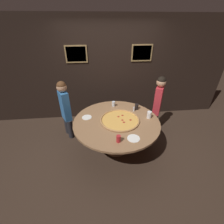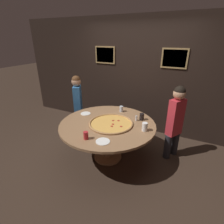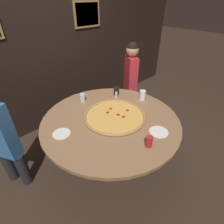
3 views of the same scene
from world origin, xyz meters
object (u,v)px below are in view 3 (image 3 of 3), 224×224
Objects in this scene: giant_pizza at (115,116)px; diner_far_right at (1,134)px; drink_cup_by_shaker at (142,95)px; diner_centre_back at (131,77)px; dining_table at (111,126)px; drink_cup_beside_pizza at (83,98)px; drink_cup_front_edge at (149,142)px; white_plate_near_front at (62,134)px; white_plate_beside_cup at (159,132)px; condiment_shaker at (116,95)px; drink_cup_near_right at (116,91)px.

diner_far_right is at bearing 153.03° from giant_pizza.
drink_cup_by_shaker is 0.70m from diner_centre_back.
dining_table is 0.69m from drink_cup_by_shaker.
drink_cup_front_edge reaches higher than drink_cup_beside_pizza.
diner_centre_back is (1.65, 0.43, 0.05)m from white_plate_near_front.
giant_pizza is 0.56× the size of diner_far_right.
dining_table is at bearing 111.18° from white_plate_beside_cup.
drink_cup_near_right is at bearing 44.26° from condiment_shaker.
diner_far_right is at bearing 131.05° from drink_cup_front_edge.
drink_cup_front_edge is (-0.54, -1.01, -0.00)m from drink_cup_near_right.
drink_cup_beside_pizza is (-0.49, 0.19, -0.00)m from drink_cup_near_right.
drink_cup_near_right is 1.11m from white_plate_near_front.
diner_centre_back is at bearing 23.54° from condiment_shaker.
giant_pizza is 0.68m from white_plate_near_front.
drink_cup_beside_pizza is at bearing 147.41° from condiment_shaker.
drink_cup_front_edge is at bearing -55.12° from white_plate_near_front.
diner_centre_back is at bearing 47.47° from drink_cup_front_edge.
drink_cup_by_shaker is at bearing 2.69° from dining_table.
giant_pizza is 0.59m from drink_cup_near_right.
drink_cup_near_right is 0.88× the size of drink_cup_by_shaker.
drink_cup_front_edge reaches higher than condiment_shaker.
diner_far_right reaches higher than giant_pizza.
drink_cup_by_shaker is 0.10× the size of diner_centre_back.
drink_cup_front_edge is at bearing -138.16° from drink_cup_by_shaker.
diner_centre_back reaches higher than white_plate_beside_cup.
diner_far_right is (-1.58, 0.18, -0.02)m from drink_cup_near_right.
white_plate_near_front is 2.03× the size of condiment_shaker.
diner_far_right reaches higher than white_plate_beside_cup.
white_plate_beside_cup is (-0.45, -0.59, -0.07)m from drink_cup_by_shaker.
drink_cup_beside_pizza is 1.09m from diner_far_right.
condiment_shaker is at bearing 63.33° from drink_cup_front_edge.
diner_far_right is at bearing 170.30° from condiment_shaker.
drink_cup_front_edge reaches higher than dining_table.
diner_far_right reaches higher than dining_table.
drink_cup_by_shaker is 0.10× the size of diner_far_right.
white_plate_near_front is 1.02m from condiment_shaker.
drink_cup_near_right is (0.50, 0.40, 0.18)m from dining_table.
diner_far_right is at bearing 140.20° from white_plate_near_front.
diner_far_right reaches higher than white_plate_near_front.
drink_cup_by_shaker is 1.83m from diner_far_right.
drink_cup_front_edge is at bearing -92.51° from drink_cup_beside_pizza.
drink_cup_near_right is 1.03× the size of drink_cup_front_edge.
dining_table is 13.50× the size of drink_cup_near_right.
giant_pizza is (0.07, -0.00, 0.13)m from dining_table.
drink_cup_front_edge is 0.09× the size of diner_centre_back.
drink_cup_by_shaker reaches higher than white_plate_beside_cup.
drink_cup_beside_pizza reaches higher than white_plate_near_front.
drink_cup_near_right is 0.11m from condiment_shaker.
drink_cup_by_shaker is at bearing -135.78° from diner_far_right.
diner_far_right is at bearing -179.54° from drink_cup_beside_pizza.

